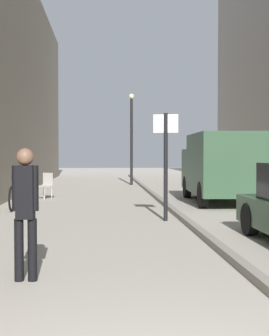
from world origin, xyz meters
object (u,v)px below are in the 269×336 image
Objects in this scene: pedestrian_main_foreground at (25,205)px; bicycle_leaning at (15,196)px; street_sign_post at (166,157)px; lamp_post at (131,133)px; delivery_van at (223,166)px; cafe_chair_near_window at (46,184)px.

pedestrian_main_foreground reaches higher than bicycle_leaning.
lamp_post reaches higher than street_sign_post.
lamp_post is 2.69× the size of bicycle_leaning.
delivery_van is 2.80× the size of bicycle_leaning.
street_sign_post reaches higher than bicycle_leaning.
delivery_van is at bearing -115.63° from pedestrian_main_foreground.
lamp_post reaches higher than delivery_van.
street_sign_post is 4.95m from bicycle_leaning.
pedestrian_main_foreground is 0.96× the size of bicycle_leaning.
lamp_post is at bearing 69.85° from bicycle_leaning.
pedestrian_main_foreground reaches higher than cafe_chair_near_window.
delivery_van is at bearing -74.81° from lamp_post.
pedestrian_main_foreground is at bearing 130.77° from cafe_chair_near_window.
street_sign_post is at bearing -31.94° from bicycle_leaning.
street_sign_post is at bearing 157.10° from cafe_chair_near_window.
street_sign_post is (-2.46, -4.12, 0.32)m from delivery_van.
bicycle_leaning is at bearing -76.36° from pedestrian_main_foreground.
cafe_chair_near_window is at bearing -44.78° from street_sign_post.
street_sign_post is at bearing -118.45° from delivery_van.
street_sign_post reaches higher than cafe_chair_near_window.
lamp_post is 8.60m from cafe_chair_near_window.
lamp_post reaches higher than cafe_chair_near_window.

